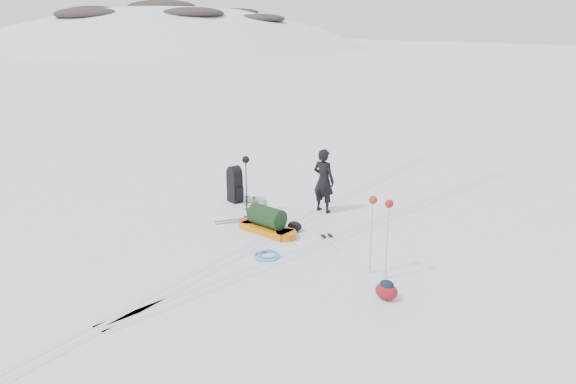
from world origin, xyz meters
name	(u,v)px	position (x,y,z in m)	size (l,w,h in m)	color
ground	(276,234)	(0.00, 0.00, 0.00)	(200.00, 200.00, 0.00)	white
ski_tracks	(320,229)	(0.61, 0.88, 0.00)	(3.38, 17.97, 0.01)	silver
skier	(324,181)	(-0.05, 1.93, 0.81)	(0.59, 0.39, 1.63)	black
pulk_sled	(267,223)	(-0.22, -0.06, 0.24)	(1.63, 0.57, 0.62)	orange
expedition_rucksack	(237,186)	(-2.27, 1.15, 0.45)	(1.09, 0.48, 0.98)	black
ski_poles_black	(246,167)	(-1.48, 0.64, 1.21)	(0.18, 0.18, 1.48)	black
ski_poles_silver	(381,211)	(2.89, -0.47, 1.31)	(0.50, 0.17, 1.57)	#B2B5B9
touring_skis_grey	(248,219)	(-1.13, 0.29, 0.01)	(1.11, 1.48, 0.06)	gray
touring_skis_white	(327,237)	(1.03, 0.53, 0.01)	(1.47, 1.03, 0.06)	silver
rope_coil	(267,255)	(0.66, -1.10, 0.03)	(0.73, 0.73, 0.07)	#59A4DA
small_daypack	(386,290)	(3.47, -1.19, 0.17)	(0.52, 0.49, 0.35)	maroon
thermos_pair	(250,201)	(-1.80, 1.11, 0.13)	(0.23, 0.20, 0.27)	#5C5E64
stuff_sack	(295,226)	(0.21, 0.41, 0.11)	(0.40, 0.32, 0.22)	black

